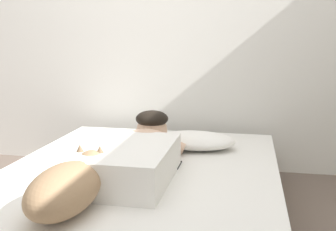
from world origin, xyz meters
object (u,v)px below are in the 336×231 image
(dog, at_px, (68,186))
(cell_phone, at_px, (174,165))
(pillow, at_px, (195,140))
(person_lying, at_px, (136,153))
(bed, at_px, (140,199))
(coffee_cup, at_px, (192,143))

(dog, xyz_separation_m, cell_phone, (0.32, 0.67, -0.10))
(dog, bearing_deg, pillow, 69.65)
(person_lying, distance_m, cell_phone, 0.25)
(bed, relative_size, pillow, 3.85)
(pillow, relative_size, cell_phone, 3.71)
(dog, relative_size, cell_phone, 4.11)
(coffee_cup, bearing_deg, cell_phone, -97.30)
(person_lying, height_order, coffee_cup, person_lying)
(coffee_cup, bearing_deg, pillow, 25.71)
(coffee_cup, xyz_separation_m, cell_phone, (-0.05, -0.37, -0.03))
(bed, xyz_separation_m, dog, (-0.15, -0.56, 0.27))
(pillow, bearing_deg, person_lying, -115.29)
(pillow, distance_m, cell_phone, 0.39)
(bed, height_order, pillow, pillow)
(pillow, bearing_deg, dog, -110.35)
(bed, bearing_deg, dog, -105.09)
(pillow, height_order, person_lying, person_lying)
(pillow, distance_m, person_lying, 0.58)
(pillow, relative_size, person_lying, 0.57)
(coffee_cup, distance_m, cell_phone, 0.37)
(bed, relative_size, coffee_cup, 16.02)
(pillow, height_order, cell_phone, pillow)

